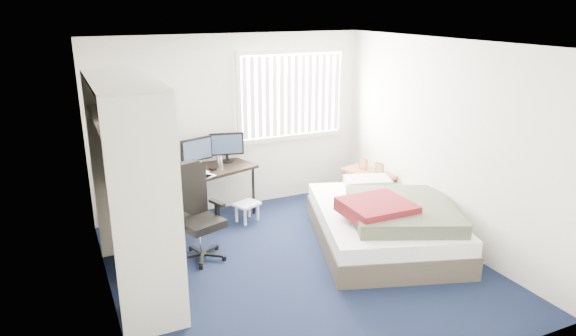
# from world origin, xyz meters

# --- Properties ---
(ground) EXTENTS (4.20, 4.20, 0.00)m
(ground) POSITION_xyz_m (0.00, 0.00, 0.00)
(ground) COLOR black
(ground) RESTS_ON ground
(room_shell) EXTENTS (4.20, 4.20, 4.20)m
(room_shell) POSITION_xyz_m (0.00, 0.00, 1.51)
(room_shell) COLOR silver
(room_shell) RESTS_ON ground
(window_assembly) EXTENTS (1.72, 0.09, 1.32)m
(window_assembly) POSITION_xyz_m (0.90, 2.04, 1.60)
(window_assembly) COLOR white
(window_assembly) RESTS_ON ground
(closet) EXTENTS (0.64, 1.84, 2.22)m
(closet) POSITION_xyz_m (-1.67, 0.27, 1.35)
(closet) COLOR beige
(closet) RESTS_ON ground
(desk) EXTENTS (1.64, 1.11, 1.20)m
(desk) POSITION_xyz_m (-0.63, 1.75, 0.77)
(desk) COLOR black
(desk) RESTS_ON ground
(office_chair) EXTENTS (0.69, 0.69, 1.15)m
(office_chair) POSITION_xyz_m (-0.95, 0.74, 0.44)
(office_chair) COLOR black
(office_chair) RESTS_ON ground
(footstool) EXTENTS (0.40, 0.37, 0.27)m
(footstool) POSITION_xyz_m (-0.05, 1.47, 0.20)
(footstool) COLOR white
(footstool) RESTS_ON ground
(nightstand) EXTENTS (0.61, 0.88, 0.73)m
(nightstand) POSITION_xyz_m (1.75, 1.19, 0.48)
(nightstand) COLOR brown
(nightstand) RESTS_ON ground
(bed) EXTENTS (2.18, 2.51, 0.70)m
(bed) POSITION_xyz_m (1.25, 0.07, 0.29)
(bed) COLOR #433A30
(bed) RESTS_ON ground
(pine_box) EXTENTS (0.53, 0.46, 0.33)m
(pine_box) POSITION_xyz_m (-1.65, -0.19, 0.17)
(pine_box) COLOR tan
(pine_box) RESTS_ON ground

